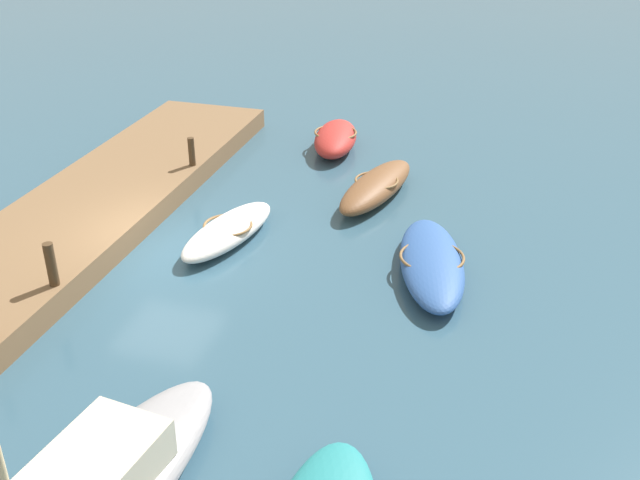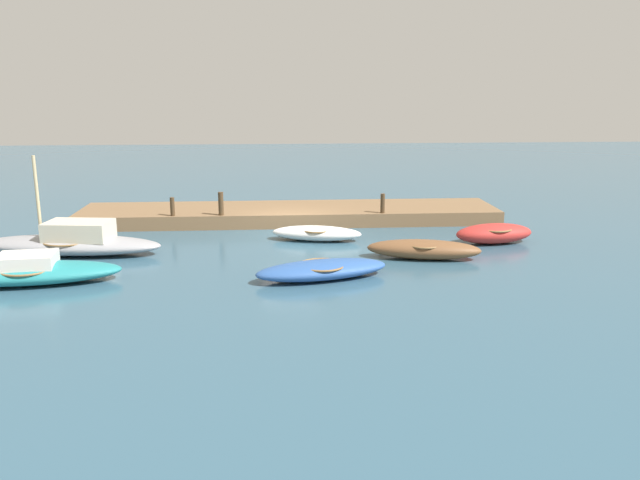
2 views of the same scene
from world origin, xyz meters
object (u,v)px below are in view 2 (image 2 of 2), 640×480
Objects in this scene: sailboat_grey at (71,242)px; mooring_post_mid_east at (172,207)px; mooring_post_mid_west at (221,204)px; rowboat_white at (317,233)px; motorboat_teal at (29,272)px; rowboat_blue at (322,270)px; dinghy_red at (494,233)px; mooring_post_west at (383,203)px; rowboat_brown at (424,249)px.

sailboat_grey reaches higher than mooring_post_mid_east.
rowboat_white is at bearing 149.18° from mooring_post_mid_west.
motorboat_teal reaches higher than rowboat_white.
rowboat_blue is (0.17, 5.30, 0.01)m from rowboat_white.
dinghy_red is 8.43m from rowboat_blue.
mooring_post_west is (3.95, -3.34, 0.65)m from dinghy_red.
dinghy_red is 16.33m from sailboat_grey.
mooring_post_mid_east is at bearing 0.00° from mooring_post_mid_west.
mooring_post_mid_west reaches higher than rowboat_blue.
rowboat_brown is 3.96m from dinghy_red.
motorboat_teal is 13.40m from rowboat_brown.
rowboat_white is 9.41m from sailboat_grey.
mooring_post_west is (-3.26, -7.70, 0.74)m from rowboat_blue.
mooring_post_west is at bearing -48.34° from dinghy_red.
mooring_post_mid_east is at bearing 0.00° from mooring_post_west.
mooring_post_mid_west reaches higher than mooring_post_mid_east.
rowboat_brown is 5.56m from mooring_post_west.
mooring_post_mid_east is at bearing -17.40° from rowboat_brown.
mooring_post_mid_west is (7.73, -5.48, 0.77)m from rowboat_brown.
dinghy_red is at bearing -162.74° from rowboat_blue.
mooring_post_mid_west is 2.09m from mooring_post_mid_east.
mooring_post_west reaches higher than motorboat_teal.
rowboat_white is 5.31m from rowboat_blue.
sailboat_grey is at bearing 36.69° from mooring_post_mid_west.
mooring_post_mid_west is (11.06, -3.34, 0.73)m from dinghy_red.
mooring_post_west is 1.07× the size of mooring_post_mid_east.
mooring_post_mid_west is (3.85, -7.70, 0.82)m from rowboat_blue.
sailboat_grey is 9.87m from rowboat_blue.
rowboat_blue is at bearing 41.62° from rowboat_brown.
dinghy_red reaches higher than rowboat_white.
rowboat_brown is 0.92× the size of rowboat_blue.
mooring_post_mid_west reaches higher than dinghy_red.
motorboat_teal is at bearing -14.86° from rowboat_blue.
rowboat_brown is at bearing 24.57° from dinghy_red.
sailboat_grey is (16.32, 0.58, 0.07)m from dinghy_red.
sailboat_grey is 6.59m from mooring_post_mid_west.
rowboat_white is 0.65× the size of motorboat_teal.
rowboat_white is 0.54× the size of sailboat_grey.
rowboat_white is 6.61m from mooring_post_mid_east.
rowboat_white is 0.82× the size of rowboat_blue.
rowboat_brown is at bearing 152.02° from rowboat_white.
rowboat_blue is 5.78× the size of mooring_post_mid_east.
dinghy_red is at bearing -135.50° from rowboat_brown.
sailboat_grey is 1.53× the size of rowboat_blue.
rowboat_blue is 9.76m from mooring_post_mid_east.
mooring_post_mid_west is 1.26× the size of mooring_post_mid_east.
motorboat_teal is 5.79× the size of mooring_post_mid_west.
dinghy_red is (-7.04, 0.94, 0.10)m from rowboat_white.
sailboat_grey is at bearing -6.11° from dinghy_red.
sailboat_grey is at bearing 4.92° from rowboat_brown.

